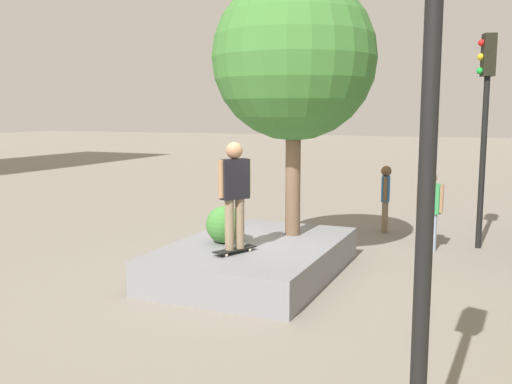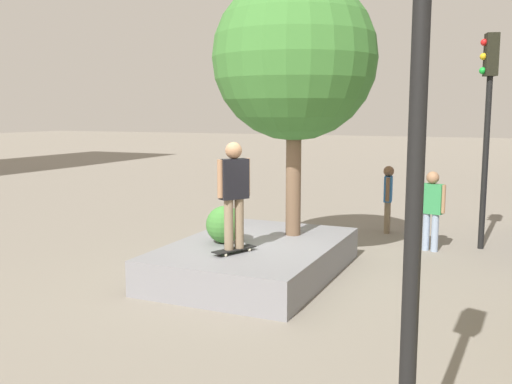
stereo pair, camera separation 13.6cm
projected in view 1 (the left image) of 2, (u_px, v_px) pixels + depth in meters
The scene contains 10 objects.
ground_plane at pixel (260, 273), 10.22m from camera, with size 120.00×120.00×0.00m, color gray.
planter_ledge at pixel (256, 258), 10.09m from camera, with size 3.96×2.68×0.58m, color gray.
plaza_tree at pixel (294, 59), 10.25m from camera, with size 2.97×2.97×4.73m.
boxwood_shrub at pixel (225, 225), 9.98m from camera, with size 0.66×0.66×0.66m, color #3D7A33.
skateboard at pixel (235, 250), 9.29m from camera, with size 0.82×0.50×0.07m.
skateboarder at pixel (235, 188), 9.14m from camera, with size 0.51×0.42×1.74m.
traffic_light_corner at pixel (431, 71), 3.77m from camera, with size 0.37×0.34×4.59m.
traffic_light_median at pixel (485, 104), 11.69m from camera, with size 0.34×0.37×4.43m.
pedestrian_crossing at pixel (386, 194), 13.55m from camera, with size 0.54×0.25×1.60m.
passerby_with_bag at pixel (430, 205), 11.76m from camera, with size 0.30×0.55×1.66m.
Camera 1 is at (9.15, 3.82, 2.86)m, focal length 40.04 mm.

